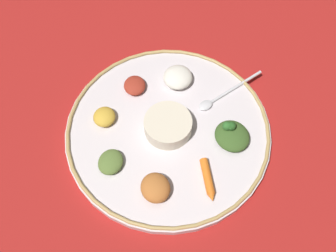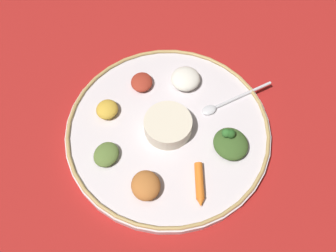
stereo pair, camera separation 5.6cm
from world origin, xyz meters
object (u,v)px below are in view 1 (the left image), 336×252
Objects in this scene: center_bowl at (168,125)px; spoon at (221,96)px; greens_pile at (232,135)px; carrot_near_spoon at (208,179)px.

center_bowl reaches higher than spoon.
greens_pile reaches higher than center_bowl.
spoon is 1.81× the size of greens_pile.
spoon is at bearing -159.24° from center_bowl.
spoon is 1.92× the size of carrot_near_spoon.
carrot_near_spoon reaches higher than spoon.
center_bowl is at bearing -70.34° from carrot_near_spoon.
center_bowl is 0.15m from spoon.
spoon is at bearing -115.69° from carrot_near_spoon.
center_bowl is 1.13× the size of carrot_near_spoon.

